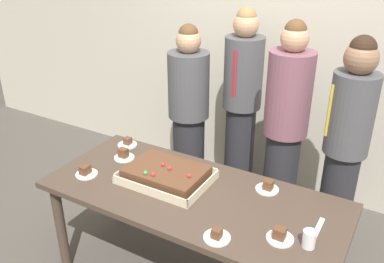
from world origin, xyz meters
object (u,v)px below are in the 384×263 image
at_px(plated_slice_far_right, 86,172).
at_px(drink_cup_nearest, 309,239).
at_px(plated_slice_near_right, 217,236).
at_px(cake_server_utensil, 318,228).
at_px(plated_slice_near_left, 124,155).
at_px(person_green_shirt_behind, 285,133).
at_px(plated_slice_center_front, 280,236).
at_px(sheet_cake, 166,174).
at_px(person_serving_front, 345,149).
at_px(party_table, 193,204).
at_px(plated_slice_far_left, 127,143).
at_px(person_far_right_suit, 241,107).
at_px(plated_slice_center_back, 268,187).
at_px(person_striped_tie_right, 189,115).

height_order(plated_slice_far_right, drink_cup_nearest, drink_cup_nearest).
relative_size(plated_slice_near_right, cake_server_utensil, 0.75).
bearing_deg(plated_slice_near_left, person_green_shirt_behind, 35.21).
bearing_deg(person_green_shirt_behind, plated_slice_center_front, 52.46).
height_order(sheet_cake, person_serving_front, person_serving_front).
bearing_deg(plated_slice_center_front, person_serving_front, 82.56).
bearing_deg(drink_cup_nearest, party_table, 170.61).
bearing_deg(plated_slice_far_left, plated_slice_near_right, -29.79).
bearing_deg(plated_slice_far_left, person_far_right_suit, 54.14).
distance_m(party_table, drink_cup_nearest, 0.80).
xyz_separation_m(sheet_cake, plated_slice_center_back, (0.63, 0.23, -0.02)).
bearing_deg(person_serving_front, person_striped_tie_right, -42.84).
xyz_separation_m(plated_slice_near_left, person_striped_tie_right, (0.09, 0.78, 0.05)).
xyz_separation_m(plated_slice_near_left, cake_server_utensil, (1.45, -0.09, -0.02)).
distance_m(plated_slice_near_right, drink_cup_nearest, 0.48).
bearing_deg(person_striped_tie_right, sheet_cake, -0.00).
bearing_deg(plated_slice_center_front, person_far_right_suit, 121.93).
bearing_deg(cake_server_utensil, person_far_right_suit, 131.26).
bearing_deg(cake_server_utensil, party_table, -176.80).
xyz_separation_m(party_table, drink_cup_nearest, (0.78, -0.13, 0.14)).
distance_m(plated_slice_center_back, person_striped_tie_right, 1.17).
relative_size(party_table, plated_slice_far_right, 12.90).
bearing_deg(plated_slice_far_right, drink_cup_nearest, 1.75).
xyz_separation_m(sheet_cake, person_green_shirt_behind, (0.54, 0.78, 0.11)).
bearing_deg(plated_slice_near_left, plated_slice_near_right, -24.44).
xyz_separation_m(plated_slice_far_right, person_serving_front, (1.49, 0.98, 0.12)).
bearing_deg(drink_cup_nearest, plated_slice_near_right, -157.43).
relative_size(sheet_cake, plated_slice_near_right, 3.85).
bearing_deg(plated_slice_near_right, plated_slice_center_back, 83.26).
bearing_deg(cake_server_utensil, sheet_cake, -179.97).
xyz_separation_m(plated_slice_far_left, person_far_right_suit, (0.59, 0.82, 0.14)).
distance_m(cake_server_utensil, person_green_shirt_behind, 0.93).
height_order(plated_slice_far_right, plated_slice_center_front, plated_slice_center_front).
bearing_deg(plated_slice_far_left, person_striped_tie_right, 71.74).
relative_size(person_serving_front, person_far_right_suit, 0.97).
bearing_deg(cake_server_utensil, plated_slice_center_front, -129.20).
xyz_separation_m(person_serving_front, person_far_right_suit, (-0.93, 0.34, 0.01)).
distance_m(plated_slice_center_back, person_far_right_suit, 1.05).
bearing_deg(plated_slice_far_right, plated_slice_near_right, -7.36).
height_order(plated_slice_far_right, person_far_right_suit, person_far_right_suit).
bearing_deg(plated_slice_near_right, person_serving_front, 69.36).
xyz_separation_m(party_table, person_green_shirt_behind, (0.31, 0.83, 0.24)).
bearing_deg(person_green_shirt_behind, plated_slice_near_left, -20.25).
relative_size(drink_cup_nearest, person_serving_front, 0.06).
xyz_separation_m(party_table, person_serving_front, (0.75, 0.80, 0.23)).
height_order(plated_slice_near_right, plated_slice_center_front, plated_slice_center_front).
height_order(plated_slice_near_left, plated_slice_near_right, plated_slice_near_left).
distance_m(plated_slice_far_left, person_green_shirt_behind, 1.20).
bearing_deg(plated_slice_center_front, plated_slice_far_right, -178.92).
bearing_deg(person_green_shirt_behind, person_far_right_suit, -88.04).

